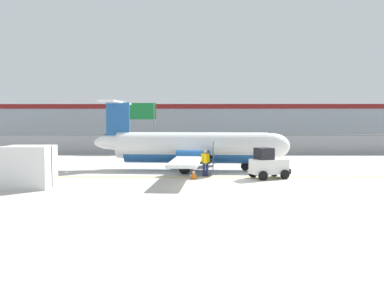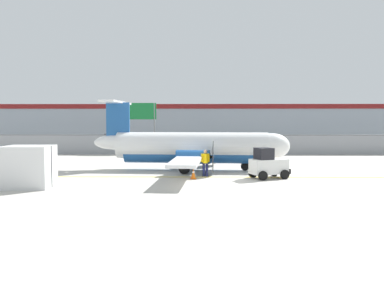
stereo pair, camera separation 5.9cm
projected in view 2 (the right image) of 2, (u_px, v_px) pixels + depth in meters
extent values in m
plane|color=#BCB7AD|center=(217.00, 182.00, 21.37)|extent=(140.00, 140.00, 0.00)
cube|color=yellow|center=(215.00, 177.00, 23.37)|extent=(84.00, 0.20, 0.01)
cube|color=gray|center=(208.00, 145.00, 39.28)|extent=(98.00, 0.04, 2.00)
cylinder|color=slate|center=(208.00, 135.00, 39.22)|extent=(98.00, 0.10, 0.10)
cube|color=#38383A|center=(205.00, 147.00, 50.81)|extent=(98.00, 17.00, 0.12)
cube|color=#A8B2BC|center=(203.00, 123.00, 69.09)|extent=(91.00, 8.00, 6.50)
cube|color=maroon|center=(203.00, 106.00, 64.92)|extent=(91.00, 0.20, 0.80)
cylinder|color=white|center=(192.00, 146.00, 26.77)|extent=(10.88, 2.67, 1.90)
ellipsoid|color=white|center=(272.00, 146.00, 26.29)|extent=(2.61, 1.98, 1.80)
ellipsoid|color=white|center=(114.00, 142.00, 27.23)|extent=(3.11, 1.26, 1.05)
cylinder|color=#1E5193|center=(192.00, 153.00, 26.80)|extent=(9.75, 2.17, 1.48)
cube|color=white|center=(193.00, 153.00, 26.79)|extent=(2.75, 16.07, 0.18)
cylinder|color=#1E5193|center=(198.00, 151.00, 29.36)|extent=(2.26, 1.06, 0.90)
cone|color=black|center=(213.00, 151.00, 29.27)|extent=(0.48, 0.47, 0.44)
cylinder|color=#262626|center=(215.00, 151.00, 29.26)|extent=(0.19, 2.10, 2.10)
cylinder|color=#1E5193|center=(193.00, 157.00, 24.19)|extent=(2.26, 1.06, 0.90)
cone|color=black|center=(211.00, 157.00, 24.10)|extent=(0.48, 0.47, 0.44)
cylinder|color=#262626|center=(213.00, 157.00, 24.08)|extent=(0.19, 2.10, 2.10)
cube|color=#1E5193|center=(118.00, 124.00, 27.13)|extent=(1.71, 0.30, 3.10)
cube|color=white|center=(116.00, 102.00, 27.04)|extent=(1.44, 4.87, 0.14)
cylinder|color=#59595B|center=(245.00, 159.00, 26.51)|extent=(0.15, 0.15, 0.97)
cylinder|color=black|center=(245.00, 166.00, 26.54)|extent=(0.61, 0.26, 0.60)
cylinder|color=#59595B|center=(190.00, 156.00, 29.05)|extent=(0.15, 0.15, 0.90)
cylinder|color=black|center=(190.00, 161.00, 29.07)|extent=(0.77, 0.27, 0.76)
cylinder|color=#59595B|center=(184.00, 162.00, 24.65)|extent=(0.15, 0.15, 0.90)
cylinder|color=black|center=(184.00, 168.00, 24.68)|extent=(0.77, 0.27, 0.76)
cube|color=silver|center=(269.00, 166.00, 22.82)|extent=(2.45, 1.80, 0.90)
cube|color=black|center=(264.00, 154.00, 22.66)|extent=(1.19, 1.25, 0.70)
cube|color=black|center=(285.00, 170.00, 23.23)|extent=(0.53, 1.09, 0.30)
cylinder|color=black|center=(274.00, 172.00, 23.67)|extent=(0.59, 0.36, 0.56)
cylinder|color=black|center=(285.00, 174.00, 22.54)|extent=(0.59, 0.36, 0.56)
cylinder|color=black|center=(253.00, 173.00, 23.16)|extent=(0.59, 0.36, 0.56)
cylinder|color=black|center=(263.00, 176.00, 22.03)|extent=(0.59, 0.36, 0.56)
cylinder|color=#191E4C|center=(204.00, 170.00, 23.58)|extent=(0.17, 0.17, 0.85)
cylinder|color=#191E4C|center=(207.00, 170.00, 23.60)|extent=(0.17, 0.17, 0.85)
cylinder|color=yellow|center=(205.00, 158.00, 23.55)|extent=(0.37, 0.37, 0.60)
cylinder|color=yellow|center=(202.00, 158.00, 23.53)|extent=(0.11, 0.11, 0.55)
cylinder|color=yellow|center=(209.00, 158.00, 23.56)|extent=(0.11, 0.11, 0.55)
sphere|color=tan|center=(205.00, 151.00, 23.52)|extent=(0.22, 0.22, 0.22)
cube|color=silver|center=(28.00, 167.00, 19.69)|extent=(2.49, 2.10, 2.20)
cube|color=#333338|center=(28.00, 167.00, 19.69)|extent=(2.44, 0.19, 2.20)
cube|color=orange|center=(245.00, 165.00, 29.54)|extent=(0.36, 0.36, 0.04)
cone|color=orange|center=(245.00, 161.00, 29.52)|extent=(0.28, 0.28, 0.60)
cylinder|color=white|center=(245.00, 160.00, 29.51)|extent=(0.17, 0.17, 0.08)
cube|color=orange|center=(272.00, 171.00, 25.92)|extent=(0.36, 0.36, 0.04)
cone|color=orange|center=(272.00, 167.00, 25.90)|extent=(0.28, 0.28, 0.60)
cylinder|color=white|center=(272.00, 166.00, 25.90)|extent=(0.17, 0.17, 0.08)
cube|color=orange|center=(193.00, 179.00, 22.63)|extent=(0.36, 0.36, 0.04)
cone|color=orange|center=(193.00, 173.00, 22.61)|extent=(0.28, 0.28, 0.60)
cylinder|color=white|center=(193.00, 172.00, 22.61)|extent=(0.17, 0.17, 0.08)
cube|color=red|center=(112.00, 140.00, 54.12)|extent=(4.27, 1.88, 0.80)
cube|color=#262D38|center=(113.00, 136.00, 54.08)|extent=(2.27, 1.65, 0.56)
cylinder|color=black|center=(101.00, 143.00, 53.19)|extent=(0.61, 0.23, 0.60)
cylinder|color=black|center=(103.00, 142.00, 54.99)|extent=(0.61, 0.23, 0.60)
cylinder|color=black|center=(121.00, 143.00, 53.28)|extent=(0.61, 0.23, 0.60)
cylinder|color=black|center=(122.00, 142.00, 55.08)|extent=(0.61, 0.23, 0.60)
cube|color=#19662D|center=(132.00, 144.00, 44.57)|extent=(4.39, 2.27, 0.80)
cube|color=#262D38|center=(131.00, 139.00, 44.55)|extent=(2.39, 1.85, 0.56)
cylinder|color=black|center=(145.00, 147.00, 45.27)|extent=(0.62, 0.28, 0.60)
cylinder|color=black|center=(141.00, 148.00, 43.49)|extent=(0.62, 0.28, 0.60)
cylinder|color=black|center=(123.00, 146.00, 45.69)|extent=(0.62, 0.28, 0.60)
cylinder|color=black|center=(118.00, 147.00, 43.91)|extent=(0.62, 0.28, 0.60)
cube|color=slate|center=(187.00, 140.00, 56.32)|extent=(4.27, 1.89, 0.80)
cube|color=#262D38|center=(186.00, 135.00, 56.27)|extent=(2.27, 1.66, 0.56)
cylinder|color=black|center=(196.00, 141.00, 57.28)|extent=(0.61, 0.23, 0.60)
cylinder|color=black|center=(196.00, 142.00, 55.49)|extent=(0.61, 0.23, 0.60)
cylinder|color=black|center=(178.00, 141.00, 57.19)|extent=(0.61, 0.23, 0.60)
cylinder|color=black|center=(178.00, 142.00, 55.40)|extent=(0.61, 0.23, 0.60)
cube|color=gray|center=(231.00, 140.00, 55.97)|extent=(4.38, 2.21, 0.80)
cube|color=#262D38|center=(232.00, 135.00, 55.91)|extent=(2.38, 1.82, 0.56)
cylinder|color=black|center=(221.00, 142.00, 55.29)|extent=(0.62, 0.27, 0.60)
cylinder|color=black|center=(222.00, 141.00, 57.07)|extent=(0.62, 0.27, 0.60)
cylinder|color=black|center=(240.00, 142.00, 54.91)|extent=(0.62, 0.27, 0.60)
cylinder|color=black|center=(240.00, 142.00, 56.69)|extent=(0.62, 0.27, 0.60)
cube|color=gray|center=(269.00, 142.00, 50.84)|extent=(4.28, 1.91, 0.80)
cube|color=#262D38|center=(268.00, 137.00, 50.80)|extent=(2.28, 1.67, 0.56)
cylinder|color=black|center=(277.00, 143.00, 51.82)|extent=(0.61, 0.23, 0.60)
cylinder|color=black|center=(281.00, 144.00, 50.02)|extent=(0.61, 0.23, 0.60)
cylinder|color=black|center=(257.00, 144.00, 51.71)|extent=(0.61, 0.23, 0.60)
cylinder|color=black|center=(260.00, 144.00, 49.91)|extent=(0.61, 0.23, 0.60)
cube|color=gray|center=(319.00, 143.00, 48.15)|extent=(4.35, 2.12, 0.80)
cube|color=#262D38|center=(318.00, 137.00, 48.09)|extent=(2.35, 1.78, 0.56)
cylinder|color=black|center=(327.00, 145.00, 49.19)|extent=(0.62, 0.26, 0.60)
cylinder|color=black|center=(333.00, 146.00, 47.40)|extent=(0.62, 0.26, 0.60)
cylinder|color=black|center=(306.00, 145.00, 48.93)|extent=(0.62, 0.26, 0.60)
cylinder|color=black|center=(312.00, 146.00, 47.14)|extent=(0.62, 0.26, 0.60)
cylinder|color=slate|center=(126.00, 128.00, 41.16)|extent=(0.14, 0.14, 5.50)
cylinder|color=slate|center=(155.00, 128.00, 41.12)|extent=(0.14, 0.14, 5.50)
cube|color=#14662D|center=(140.00, 111.00, 41.03)|extent=(3.60, 0.10, 1.80)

